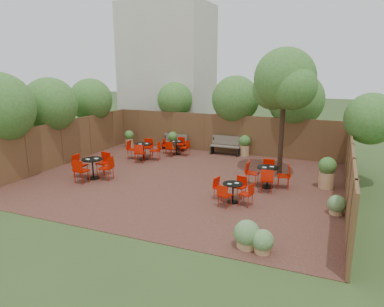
% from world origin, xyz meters
% --- Properties ---
extents(ground, '(80.00, 80.00, 0.00)m').
position_xyz_m(ground, '(0.00, 0.00, 0.00)').
color(ground, '#354F23').
rests_on(ground, ground).
extents(courtyard_paving, '(12.00, 10.00, 0.02)m').
position_xyz_m(courtyard_paving, '(0.00, 0.00, 0.01)').
color(courtyard_paving, '#3E2119').
rests_on(courtyard_paving, ground).
extents(fence_back, '(12.00, 0.08, 2.00)m').
position_xyz_m(fence_back, '(0.00, 5.00, 1.00)').
color(fence_back, '#52371E').
rests_on(fence_back, ground).
extents(fence_left, '(0.08, 10.00, 2.00)m').
position_xyz_m(fence_left, '(-6.00, 0.00, 1.00)').
color(fence_left, '#52371E').
rests_on(fence_left, ground).
extents(fence_right, '(0.08, 10.00, 2.00)m').
position_xyz_m(fence_right, '(6.00, 0.00, 1.00)').
color(fence_right, '#52371E').
rests_on(fence_right, ground).
extents(neighbour_building, '(5.00, 4.00, 8.00)m').
position_xyz_m(neighbour_building, '(-4.50, 8.00, 4.00)').
color(neighbour_building, beige).
rests_on(neighbour_building, ground).
extents(overhang_foliage, '(15.64, 11.06, 2.80)m').
position_xyz_m(overhang_foliage, '(-2.23, 2.41, 2.74)').
color(overhang_foliage, '#366B23').
rests_on(overhang_foliage, ground).
extents(courtyard_tree, '(2.63, 2.53, 5.14)m').
position_xyz_m(courtyard_tree, '(3.41, 2.19, 3.78)').
color(courtyard_tree, black).
rests_on(courtyard_tree, courtyard_paving).
extents(park_bench_left, '(1.37, 0.48, 0.84)m').
position_xyz_m(park_bench_left, '(-2.53, 4.62, 0.45)').
color(park_bench_left, brown).
rests_on(park_bench_left, courtyard_paving).
extents(park_bench_right, '(1.53, 0.50, 0.94)m').
position_xyz_m(park_bench_right, '(0.34, 4.63, 0.51)').
color(park_bench_right, brown).
rests_on(park_bench_right, courtyard_paving).
extents(bistro_tables, '(8.29, 6.64, 0.94)m').
position_xyz_m(bistro_tables, '(-0.76, 0.58, 0.46)').
color(bistro_tables, black).
rests_on(bistro_tables, courtyard_paving).
extents(planters, '(10.96, 4.16, 1.17)m').
position_xyz_m(planters, '(0.83, 3.30, 0.59)').
color(planters, tan).
rests_on(planters, courtyard_paving).
extents(low_shrubs, '(2.65, 3.71, 0.71)m').
position_xyz_m(low_shrubs, '(4.34, -3.51, 0.33)').
color(low_shrubs, tan).
rests_on(low_shrubs, courtyard_paving).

